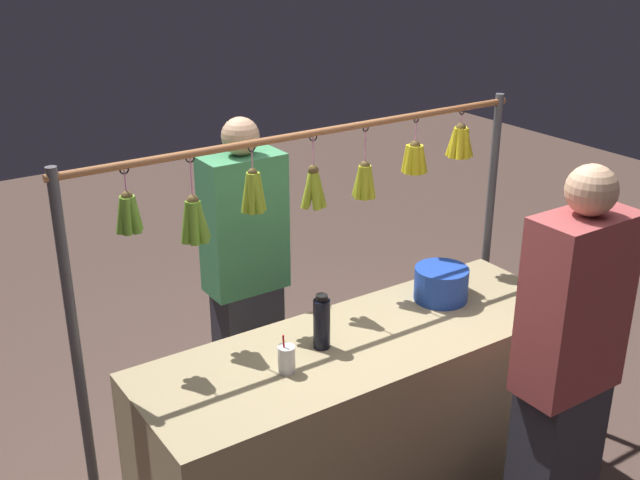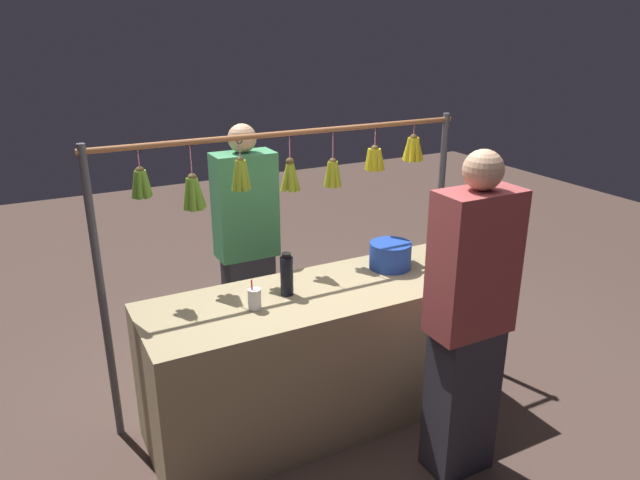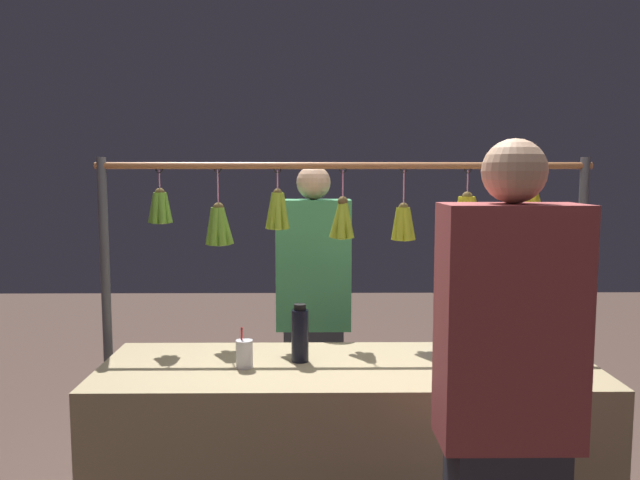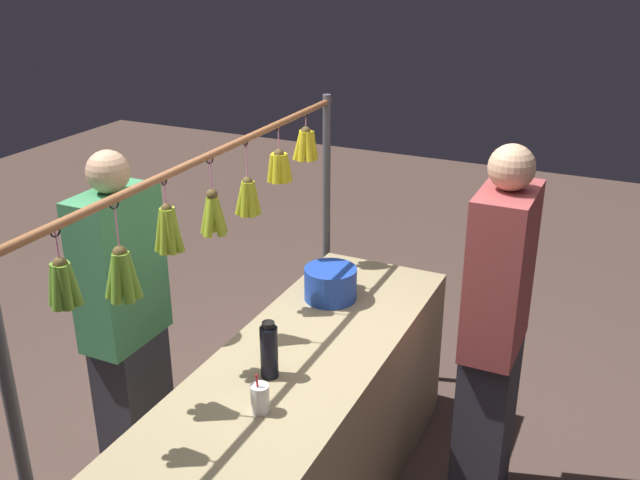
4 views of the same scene
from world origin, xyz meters
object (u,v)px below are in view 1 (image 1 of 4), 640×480
object	(u,v)px
vendor_person	(246,282)
water_bottle	(322,323)
drink_cup	(287,359)
customer_person	(565,379)
blue_bucket	(441,284)

from	to	relation	value
vendor_person	water_bottle	bearing A→B (deg)	85.73
water_bottle	vendor_person	world-z (taller)	vendor_person
drink_cup	customer_person	distance (m)	1.11
blue_bucket	drink_cup	distance (m)	0.97
water_bottle	customer_person	distance (m)	1.01
drink_cup	customer_person	xyz separation A→B (m)	(-0.88, 0.69, -0.04)
drink_cup	water_bottle	bearing A→B (deg)	-159.71
drink_cup	vendor_person	size ratio (longest dim) A/B	0.10
water_bottle	customer_person	world-z (taller)	customer_person
drink_cup	blue_bucket	bearing A→B (deg)	-171.51
customer_person	drink_cup	bearing A→B (deg)	-38.03
drink_cup	customer_person	bearing A→B (deg)	141.97
water_bottle	customer_person	bearing A→B (deg)	130.08
water_bottle	vendor_person	xyz separation A→B (m)	(-0.06, -0.78, -0.13)
blue_bucket	water_bottle	bearing A→B (deg)	4.60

